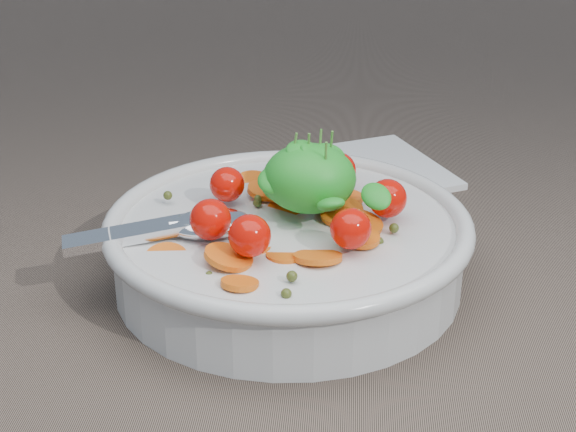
{
  "coord_description": "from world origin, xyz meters",
  "views": [
    {
      "loc": [
        0.03,
        -0.53,
        0.32
      ],
      "look_at": [
        -0.01,
        0.02,
        0.05
      ],
      "focal_mm": 55.0,
      "sensor_mm": 36.0,
      "label": 1
    }
  ],
  "objects": [
    {
      "name": "ground",
      "position": [
        0.0,
        0.0,
        0.0
      ],
      "size": [
        6.0,
        6.0,
        0.0
      ],
      "primitive_type": "plane",
      "color": "#6A594C",
      "rests_on": "ground"
    },
    {
      "name": "bowl",
      "position": [
        -0.01,
        0.02,
        0.03
      ],
      "size": [
        0.28,
        0.26,
        0.11
      ],
      "color": "silver",
      "rests_on": "ground"
    },
    {
      "name": "napkin",
      "position": [
        0.04,
        0.23,
        0.0
      ],
      "size": [
        0.2,
        0.19,
        0.01
      ],
      "primitive_type": "cube",
      "rotation": [
        0.0,
        0.0,
        0.46
      ],
      "color": "white",
      "rests_on": "ground"
    }
  ]
}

